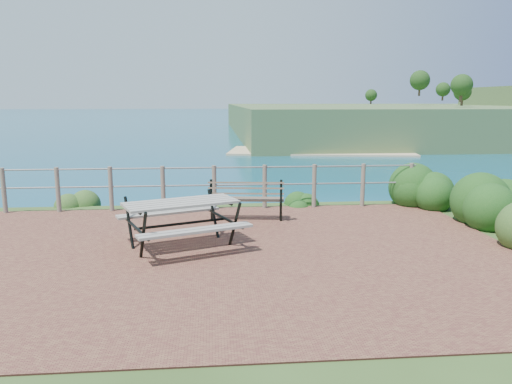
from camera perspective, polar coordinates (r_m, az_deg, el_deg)
ground at (r=8.21m, az=-4.61°, el=-7.09°), size 10.00×7.00×0.12m
ocean at (r=207.84m, az=-5.07°, el=9.79°), size 1200.00×1200.00×0.00m
safety_railing at (r=11.34m, az=-4.79°, el=0.80°), size 9.40×0.10×1.00m
picnic_table at (r=8.49m, az=-8.53°, el=-3.09°), size 2.00×1.51×0.78m
park_bench at (r=10.34m, az=-1.08°, el=-0.11°), size 1.58×0.57×0.87m
shrub_right_front at (r=11.34m, az=25.82°, el=-3.19°), size 1.28×1.28×1.82m
shrub_right_edge at (r=12.50m, az=18.81°, el=-1.50°), size 1.25×1.25×1.78m
shrub_lip_west at (r=12.67m, az=-19.79°, el=-1.40°), size 0.82×0.82×0.57m
shrub_lip_east at (r=11.98m, az=5.01°, el=-1.47°), size 0.68×0.68×0.38m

